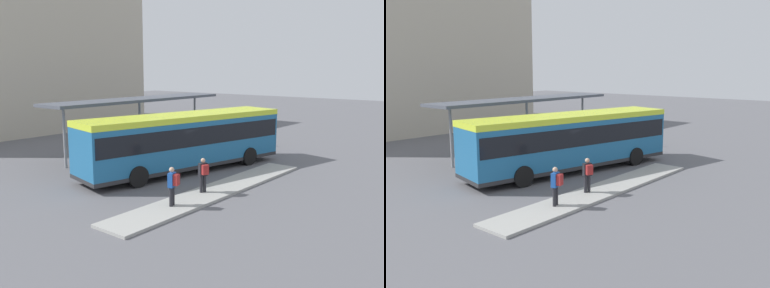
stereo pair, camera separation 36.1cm
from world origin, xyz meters
The scene contains 12 objects.
ground_plane centered at (0.00, 0.00, 0.00)m, with size 120.00×120.00×0.00m, color #5B5B60.
curb_island centered at (-2.24, -3.81, 0.06)m, with size 13.02×1.80×0.12m.
city_bus centered at (0.01, 0.00, 1.85)m, with size 12.61×5.14×3.17m.
pedestrian_waiting centered at (-5.31, -3.81, 1.05)m, with size 0.45×0.49×1.62m.
pedestrian_companion centered at (-3.02, -3.62, 1.02)m, with size 0.47×0.50×1.58m.
bicycle_yellow centered at (9.52, 0.80, 0.37)m, with size 0.48×1.72×0.74m.
bicycle_orange centered at (9.57, 1.49, 0.39)m, with size 0.48×1.78×0.77m.
bicycle_white centered at (9.56, 2.19, 0.34)m, with size 0.48×1.54×0.67m.
bicycle_red centered at (9.54, 2.88, 0.33)m, with size 0.48×1.52×0.66m.
station_shelter centered at (2.11, 5.75, 3.51)m, with size 13.89×2.56×3.67m.
potted_planter_near_shelter centered at (1.62, 3.47, 0.74)m, with size 1.02×1.02×1.44m.
station_building centered at (2.19, 24.45, 6.81)m, with size 23.05×14.71×13.63m.
Camera 2 is at (-17.56, -15.23, 5.68)m, focal length 40.00 mm.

